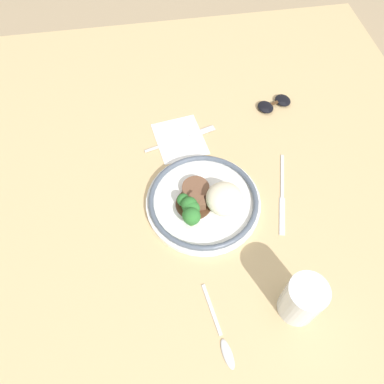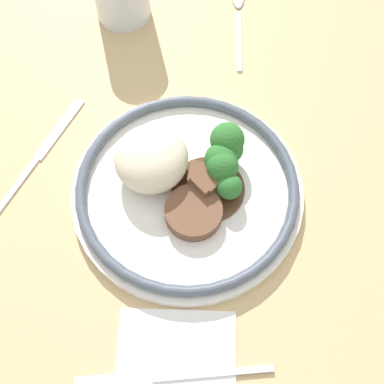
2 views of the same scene
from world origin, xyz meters
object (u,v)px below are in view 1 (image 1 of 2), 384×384
object	(u,v)px
fork	(187,137)
spoon	(223,342)
sunglasses	(274,104)
juice_glass	(302,300)
knife	(282,196)
plate	(205,201)

from	to	relation	value
fork	spoon	world-z (taller)	same
sunglasses	juice_glass	bearing A→B (deg)	-29.26
fork	sunglasses	distance (m)	0.26
juice_glass	spoon	xyz separation A→B (m)	(0.04, -0.15, -0.05)
knife	sunglasses	bearing A→B (deg)	-175.35
plate	knife	bearing A→B (deg)	89.26
fork	spoon	bearing A→B (deg)	-106.40
sunglasses	fork	bearing A→B (deg)	-91.10
juice_glass	spoon	size ratio (longest dim) A/B	0.64
fork	sunglasses	bearing A→B (deg)	1.45
juice_glass	knife	xyz separation A→B (m)	(-0.25, 0.05, -0.05)
juice_glass	knife	size ratio (longest dim) A/B	0.49
sunglasses	knife	bearing A→B (deg)	-29.89
fork	plate	bearing A→B (deg)	-103.14
plate	juice_glass	world-z (taller)	juice_glass
juice_glass	knife	world-z (taller)	juice_glass
juice_glass	sunglasses	bearing A→B (deg)	168.69
knife	spoon	distance (m)	0.35
plate	fork	bearing A→B (deg)	-177.74
juice_glass	fork	distance (m)	0.49
juice_glass	sunglasses	world-z (taller)	juice_glass
juice_glass	knife	distance (m)	0.26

